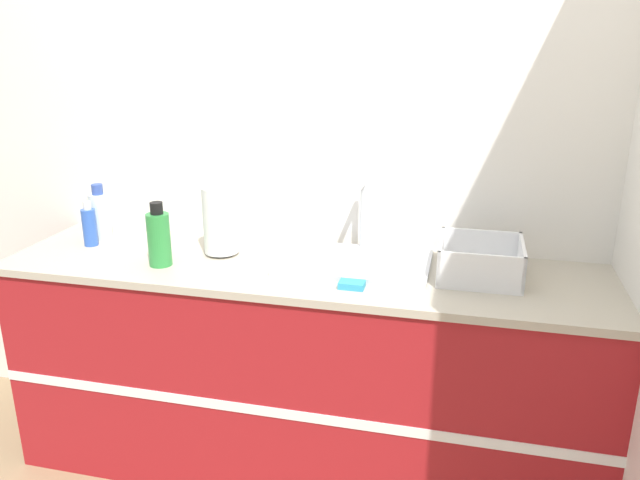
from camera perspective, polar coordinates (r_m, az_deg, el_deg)
wall_back at (r=2.60m, az=0.18°, el=8.27°), size 4.72×0.06×2.60m
counter_cabinet at (r=2.60m, az=-1.55°, el=-11.74°), size 2.35×0.62×0.91m
sink at (r=2.41m, az=3.23°, el=-1.80°), size 0.57×0.38×0.30m
paper_towel_roll at (r=2.52m, az=-9.11°, el=1.76°), size 0.14×0.14×0.28m
dish_rack at (r=2.35m, az=14.41°, el=-2.18°), size 0.30×0.30×0.14m
bottle_green at (r=2.45m, az=-14.51°, el=0.20°), size 0.09×0.09×0.25m
bottle_blue at (r=2.78m, az=-20.33°, el=1.21°), size 0.06×0.06×0.19m
bottle_clear at (r=2.85m, az=-19.46°, el=2.16°), size 0.08×0.08×0.24m
sponge at (r=2.20m, az=2.92°, el=-4.09°), size 0.09×0.06×0.02m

